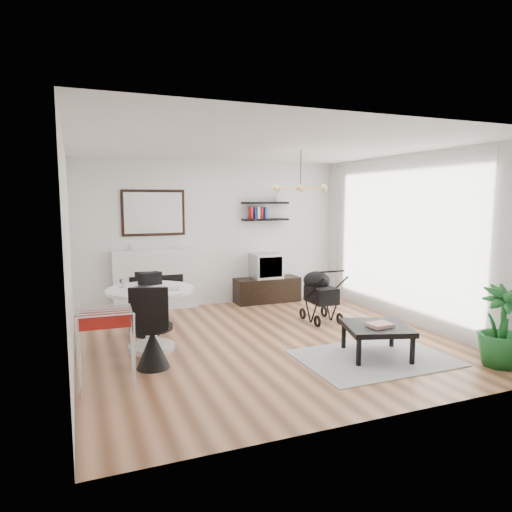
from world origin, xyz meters
name	(u,v)px	position (x,y,z in m)	size (l,w,h in m)	color
floor	(264,341)	(0.00, 0.00, 0.00)	(5.00, 5.00, 0.00)	brown
ceiling	(265,146)	(0.00, 0.00, 2.70)	(5.00, 5.00, 0.00)	white
wall_back	(213,233)	(0.00, 2.50, 1.35)	(5.00, 5.00, 0.00)	white
wall_left	(68,254)	(-2.50, 0.00, 1.35)	(5.00, 5.00, 0.00)	white
wall_right	(410,240)	(2.50, 0.00, 1.35)	(5.00, 5.00, 0.00)	white
sheer_curtain	(397,239)	(2.40, 0.20, 1.35)	(0.04, 3.60, 2.60)	white
fireplace	(156,272)	(-1.10, 2.42, 0.69)	(1.50, 0.17, 2.16)	white
shelf_lower	(265,220)	(1.01, 2.37, 1.60)	(0.90, 0.25, 0.04)	black
shelf_upper	(265,203)	(1.01, 2.37, 1.92)	(0.90, 0.25, 0.04)	black
pendant_lamp	(301,188)	(0.70, 0.30, 2.15)	(0.90, 0.90, 0.10)	#E1C776
tv_console	(267,290)	(1.01, 2.27, 0.24)	(1.27, 0.44, 0.48)	black
crt_tv	(266,266)	(0.99, 2.26, 0.72)	(0.55, 0.48, 0.48)	#B7B7BA
dining_table	(151,309)	(-1.53, 0.23, 0.55)	(1.14, 1.14, 0.83)	white
laptop	(142,288)	(-1.64, 0.21, 0.84)	(0.31, 0.20, 0.02)	black
black_bag	(150,279)	(-1.49, 0.47, 0.92)	(0.28, 0.17, 0.17)	black
newspaper	(167,288)	(-1.34, 0.11, 0.84)	(0.35, 0.29, 0.01)	silver
drinking_glass	(122,283)	(-1.87, 0.43, 0.88)	(0.06, 0.06, 0.11)	white
chair_far	(147,316)	(-1.48, 0.91, 0.29)	(0.48, 0.49, 0.92)	black
chair_near	(152,342)	(-1.63, -0.47, 0.32)	(0.52, 0.54, 1.01)	black
drying_rack	(106,347)	(-2.17, -0.89, 0.45)	(0.60, 0.56, 0.86)	white
stroller	(320,297)	(1.27, 0.68, 0.39)	(0.47, 0.76, 0.91)	black
rug	(374,358)	(1.01, -1.16, 0.01)	(1.85, 1.34, 0.01)	#9D9D9D
coffee_table	(377,329)	(1.08, -1.11, 0.36)	(0.96, 0.96, 0.40)	black
magazines	(380,325)	(1.08, -1.17, 0.43)	(0.29, 0.23, 0.04)	#CB4632
potted_plant	(501,327)	(2.25, -1.93, 0.49)	(0.54, 0.54, 0.97)	#1B5F24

